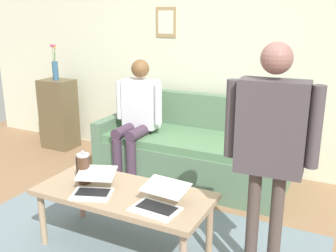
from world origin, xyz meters
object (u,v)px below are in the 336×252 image
Objects in this scene: side_shelf at (59,114)px; person_seated at (137,113)px; couch at (193,152)px; person_standing at (271,139)px; coffee_table at (124,198)px; laptop_center at (159,201)px; french_press at (84,168)px; flower_vase at (55,68)px; laptop_left at (94,186)px.

side_shelf is 0.71× the size of person_seated.
couch is 2.02m from side_shelf.
side_shelf is at bearing -26.73° from person_standing.
coffee_table is at bearing 92.25° from couch.
laptop_center is at bearing 104.64° from couch.
coffee_table is 4.98× the size of french_press.
side_shelf is at bearing -38.06° from coffee_table.
couch is 1.91m from person_standing.
person_seated reaches higher than french_press.
side_shelf is 2.00× the size of flower_vase.
couch is 4.34× the size of flower_vase.
couch is 7.50× the size of french_press.
flower_vase reaches higher than side_shelf.
french_press is at bearing 2.51° from person_standing.
laptop_center is (-0.35, 0.09, 0.09)m from coffee_table.
flower_vase is (2.06, -1.62, 0.64)m from coffee_table.
flower_vase reaches higher than couch.
french_press is 0.21× the size of person_seated.
side_shelf is at bearing -35.33° from laptop_center.
coffee_table is 0.39m from french_press.
laptop_center is 0.23× the size of person_standing.
french_press is 1.27m from person_seated.
flower_vase is (2.01, -0.16, 0.77)m from couch.
coffee_table is at bearing -179.72° from french_press.
person_seated is (-1.45, 0.38, 0.27)m from side_shelf.
laptop_center is 1.66m from person_seated.
laptop_center is at bearing 144.67° from side_shelf.
laptop_left is (0.13, 1.56, 0.22)m from couch.
french_press is at bearing -7.47° from laptop_center.
person_standing is at bearing 144.46° from person_seated.
french_press is 2.40m from flower_vase.
side_shelf is 0.62m from flower_vase.
flower_vase is at bearing -26.74° from person_standing.
person_standing is 1.25× the size of person_seated.
couch is 1.25× the size of person_standing.
person_seated is (-1.45, 0.38, -0.34)m from flower_vase.
laptop_left is 1.33m from person_standing.
side_shelf is at bearing -43.47° from french_press.
person_standing is (-1.22, -0.16, 0.50)m from laptop_left.
person_seated is at bearing -78.08° from french_press.
person_standing is (-1.38, -0.06, 0.42)m from french_press.
french_press is 1.45m from person_standing.
laptop_left is 0.21m from french_press.
coffee_table is at bearing -15.12° from laptop_center.
person_seated is (0.97, -1.33, 0.21)m from laptop_center.
side_shelf is (2.01, -0.15, 0.15)m from couch.
person_standing is (-3.09, 1.56, -0.05)m from flower_vase.
laptop_center is 0.72m from french_press.
laptop_left is 1.14× the size of laptop_center.
laptop_center is at bearing 12.72° from person_standing.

